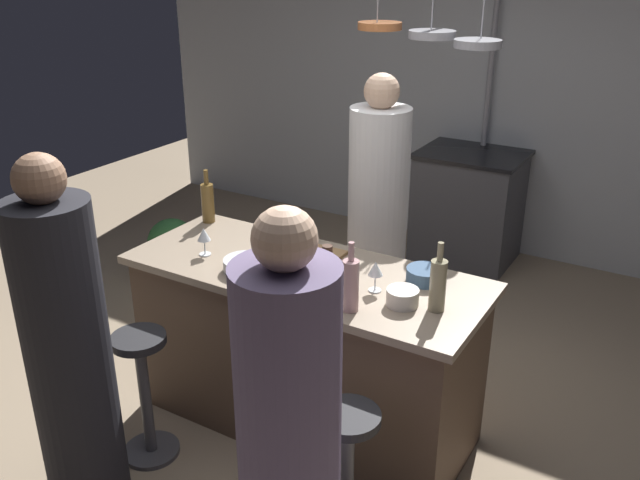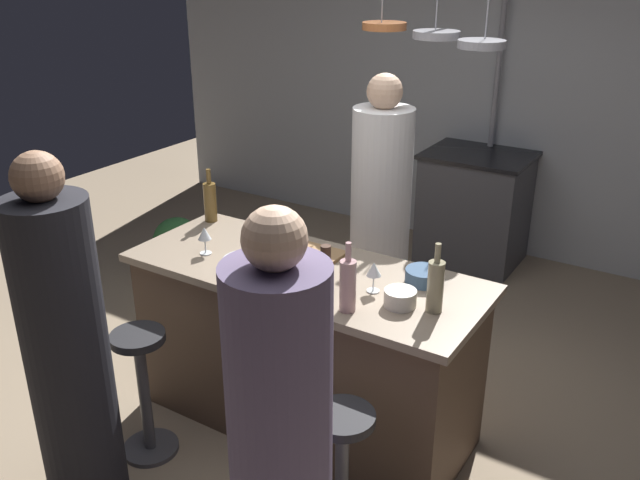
% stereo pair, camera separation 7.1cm
% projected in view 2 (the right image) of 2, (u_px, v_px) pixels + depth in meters
% --- Properties ---
extents(ground_plane, '(9.00, 9.00, 0.00)m').
position_uv_depth(ground_plane, '(305.00, 419.00, 3.68)').
color(ground_plane, gray).
extents(back_wall, '(6.40, 0.16, 2.60)m').
position_uv_depth(back_wall, '(502.00, 91.00, 5.39)').
color(back_wall, '#B2B7BC').
rests_on(back_wall, ground_plane).
extents(kitchen_island, '(1.80, 0.72, 0.90)m').
position_uv_depth(kitchen_island, '(304.00, 347.00, 3.50)').
color(kitchen_island, brown).
rests_on(kitchen_island, ground_plane).
extents(stove_range, '(0.80, 0.64, 0.89)m').
position_uv_depth(stove_range, '(474.00, 207.00, 5.41)').
color(stove_range, '#47474C').
rests_on(stove_range, ground_plane).
extents(chef, '(0.36, 0.36, 1.71)m').
position_uv_depth(chef, '(380.00, 226.00, 4.14)').
color(chef, white).
rests_on(chef, ground_plane).
extents(bar_stool_left, '(0.28, 0.28, 0.68)m').
position_uv_depth(bar_stool_left, '(144.00, 388.00, 3.31)').
color(bar_stool_left, '#4C4C51').
rests_on(bar_stool_left, ground_plane).
extents(guest_left, '(0.35, 0.35, 1.65)m').
position_uv_depth(guest_left, '(68.00, 355.00, 2.86)').
color(guest_left, black).
rests_on(guest_left, ground_plane).
extents(bar_stool_right, '(0.28, 0.28, 0.68)m').
position_uv_depth(bar_stool_right, '(342.00, 475.00, 2.76)').
color(bar_stool_right, '#4C4C51').
rests_on(bar_stool_right, ground_plane).
extents(guest_right, '(0.35, 0.35, 1.66)m').
position_uv_depth(guest_right, '(281.00, 454.00, 2.30)').
color(guest_right, '#594C6B').
rests_on(guest_right, ground_plane).
extents(overhead_pot_rack, '(0.92, 1.58, 2.17)m').
position_uv_depth(overhead_pot_rack, '(456.00, 56.00, 4.36)').
color(overhead_pot_rack, gray).
rests_on(overhead_pot_rack, ground_plane).
extents(potted_plant, '(0.36, 0.36, 0.52)m').
position_uv_depth(potted_plant, '(178.00, 246.00, 5.07)').
color(potted_plant, brown).
rests_on(potted_plant, ground_plane).
extents(cutting_board, '(0.32, 0.22, 0.02)m').
position_uv_depth(cutting_board, '(311.00, 253.00, 3.48)').
color(cutting_board, '#997047').
rests_on(cutting_board, kitchen_island).
extents(pepper_mill, '(0.05, 0.05, 0.21)m').
position_uv_depth(pepper_mill, '(326.00, 267.00, 3.11)').
color(pepper_mill, '#382319').
rests_on(pepper_mill, kitchen_island).
extents(wine_bottle_white, '(0.07, 0.07, 0.32)m').
position_uv_depth(wine_bottle_white, '(435.00, 285.00, 2.89)').
color(wine_bottle_white, gray).
rests_on(wine_bottle_white, kitchen_island).
extents(wine_bottle_dark, '(0.07, 0.07, 0.32)m').
position_uv_depth(wine_bottle_dark, '(278.00, 267.00, 3.06)').
color(wine_bottle_dark, black).
rests_on(wine_bottle_dark, kitchen_island).
extents(wine_bottle_amber, '(0.07, 0.07, 0.31)m').
position_uv_depth(wine_bottle_amber, '(210.00, 201.00, 3.87)').
color(wine_bottle_amber, brown).
rests_on(wine_bottle_amber, kitchen_island).
extents(wine_bottle_rose, '(0.07, 0.07, 0.32)m').
position_uv_depth(wine_bottle_rose, '(348.00, 285.00, 2.90)').
color(wine_bottle_rose, '#B78C8E').
rests_on(wine_bottle_rose, kitchen_island).
extents(wine_glass_by_chef, '(0.07, 0.07, 0.15)m').
position_uv_depth(wine_glass_by_chef, '(205.00, 235.00, 3.45)').
color(wine_glass_by_chef, silver).
rests_on(wine_glass_by_chef, kitchen_island).
extents(wine_glass_near_right_guest, '(0.07, 0.07, 0.15)m').
position_uv_depth(wine_glass_near_right_guest, '(374.00, 271.00, 3.07)').
color(wine_glass_near_right_guest, silver).
rests_on(wine_glass_near_right_guest, kitchen_island).
extents(mixing_bowl_blue, '(0.18, 0.18, 0.07)m').
position_uv_depth(mixing_bowl_blue, '(424.00, 276.00, 3.18)').
color(mixing_bowl_blue, '#334C6B').
rests_on(mixing_bowl_blue, kitchen_island).
extents(mixing_bowl_ceramic, '(0.14, 0.14, 0.08)m').
position_uv_depth(mixing_bowl_ceramic, '(400.00, 298.00, 2.97)').
color(mixing_bowl_ceramic, silver).
rests_on(mixing_bowl_ceramic, kitchen_island).
extents(mixing_bowl_steel, '(0.22, 0.22, 0.06)m').
position_uv_depth(mixing_bowl_steel, '(245.00, 264.00, 3.31)').
color(mixing_bowl_steel, '#B7B7BC').
rests_on(mixing_bowl_steel, kitchen_island).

